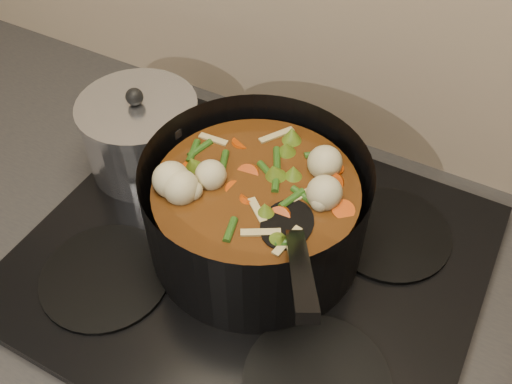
% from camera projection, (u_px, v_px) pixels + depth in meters
% --- Properties ---
extents(stovetop, '(0.62, 0.54, 0.03)m').
position_uv_depth(stovetop, '(252.00, 259.00, 0.82)').
color(stovetop, black).
rests_on(stovetop, counter).
extents(stockpot, '(0.38, 0.40, 0.22)m').
position_uv_depth(stockpot, '(256.00, 210.00, 0.78)').
color(stockpot, black).
rests_on(stockpot, stovetop).
extents(saucepan, '(0.18, 0.18, 0.15)m').
position_uv_depth(saucepan, '(142.00, 135.00, 0.90)').
color(saucepan, silver).
rests_on(saucepan, stovetop).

